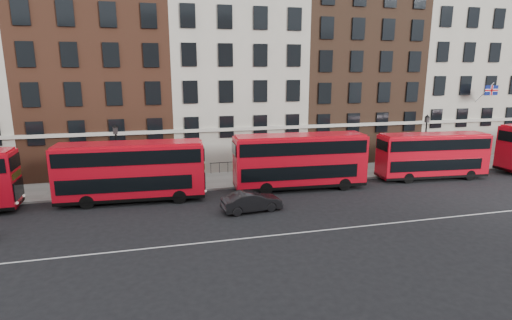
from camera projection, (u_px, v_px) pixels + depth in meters
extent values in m
plane|color=black|center=(287.00, 221.00, 25.84)|extent=(120.00, 120.00, 0.00)
cube|color=gray|center=(250.00, 178.00, 35.75)|extent=(80.00, 5.00, 0.15)
cube|color=gray|center=(257.00, 186.00, 33.38)|extent=(80.00, 0.30, 0.16)
cube|color=white|center=(298.00, 233.00, 23.95)|extent=(70.00, 0.12, 0.01)
cube|color=brown|center=(98.00, 54.00, 37.35)|extent=(12.80, 10.00, 22.00)
cube|color=#ACA898|center=(233.00, 70.00, 40.75)|extent=(12.80, 10.00, 19.00)
cube|color=brown|center=(348.00, 61.00, 43.59)|extent=(12.80, 10.00, 21.00)
cube|color=#B4AF9C|center=(447.00, 66.00, 46.76)|extent=(12.80, 10.00, 20.00)
cube|color=black|center=(19.00, 189.00, 27.70)|extent=(0.13, 2.13, 1.26)
cube|color=black|center=(17.00, 174.00, 27.47)|extent=(0.13, 1.84, 0.41)
cube|color=red|center=(131.00, 171.00, 29.20)|extent=(10.60, 3.09, 3.94)
cube|color=black|center=(133.00, 195.00, 29.61)|extent=(10.60, 3.13, 0.24)
cube|color=black|center=(128.00, 180.00, 29.29)|extent=(9.41, 3.10, 1.05)
cube|color=black|center=(130.00, 155.00, 28.93)|extent=(10.21, 3.14, 1.00)
cube|color=red|center=(129.00, 144.00, 28.75)|extent=(10.29, 2.87, 0.18)
cube|color=black|center=(204.00, 178.00, 30.35)|extent=(0.20, 2.20, 1.30)
cube|color=black|center=(204.00, 164.00, 30.11)|extent=(0.19, 1.90, 0.42)
cylinder|color=black|center=(179.00, 197.00, 29.16)|extent=(1.01, 0.34, 1.00)
cylinder|color=black|center=(179.00, 188.00, 31.30)|extent=(1.01, 0.34, 1.00)
cylinder|color=black|center=(87.00, 202.00, 27.98)|extent=(1.01, 0.34, 1.00)
cylinder|color=black|center=(93.00, 193.00, 30.12)|extent=(1.01, 0.34, 1.00)
cube|color=red|center=(300.00, 161.00, 32.32)|extent=(10.79, 3.12, 4.01)
cube|color=black|center=(299.00, 183.00, 32.74)|extent=(10.79, 3.16, 0.24)
cube|color=black|center=(296.00, 169.00, 32.42)|extent=(9.58, 3.13, 1.07)
cube|color=black|center=(300.00, 146.00, 32.05)|extent=(10.39, 3.18, 1.02)
cube|color=red|center=(300.00, 136.00, 31.87)|extent=(10.47, 2.90, 0.18)
cube|color=black|center=(361.00, 167.00, 33.50)|extent=(0.20, 2.24, 1.32)
cube|color=black|center=(362.00, 154.00, 33.26)|extent=(0.19, 1.93, 0.43)
cylinder|color=black|center=(344.00, 184.00, 32.29)|extent=(1.03, 0.34, 1.02)
cylinder|color=black|center=(334.00, 177.00, 34.47)|extent=(1.03, 0.34, 1.02)
cylinder|color=black|center=(266.00, 189.00, 31.08)|extent=(1.03, 0.34, 1.02)
cylinder|color=black|center=(260.00, 181.00, 33.25)|extent=(1.03, 0.34, 1.02)
cube|color=red|center=(432.00, 155.00, 35.36)|extent=(9.86, 3.08, 3.65)
cube|color=black|center=(431.00, 174.00, 35.74)|extent=(9.86, 3.12, 0.22)
cube|color=black|center=(429.00, 162.00, 35.45)|extent=(8.76, 3.07, 0.97)
cube|color=black|center=(434.00, 143.00, 35.11)|extent=(9.50, 3.13, 0.92)
cube|color=red|center=(435.00, 134.00, 34.94)|extent=(9.57, 2.88, 0.17)
cube|color=black|center=(481.00, 161.00, 36.31)|extent=(0.24, 2.03, 1.20)
cube|color=black|center=(482.00, 151.00, 36.09)|extent=(0.21, 1.76, 0.39)
cylinder|color=black|center=(470.00, 175.00, 35.25)|extent=(0.94, 0.33, 0.92)
cylinder|color=black|center=(455.00, 169.00, 37.24)|extent=(0.94, 0.33, 0.92)
cylinder|color=black|center=(408.00, 178.00, 34.29)|extent=(0.94, 0.33, 0.92)
cylinder|color=black|center=(396.00, 172.00, 36.28)|extent=(0.94, 0.33, 0.92)
cylinder|color=black|center=(512.00, 165.00, 38.92)|extent=(1.05, 0.37, 1.03)
imported|color=black|center=(252.00, 201.00, 27.52)|extent=(4.32, 1.92, 1.38)
cylinder|color=black|center=(118.00, 163.00, 31.29)|extent=(0.14, 0.14, 4.60)
cylinder|color=black|center=(120.00, 187.00, 31.73)|extent=(0.32, 0.32, 0.60)
cube|color=#262626|center=(115.00, 130.00, 30.72)|extent=(0.32, 0.32, 0.55)
cone|color=black|center=(115.00, 126.00, 30.65)|extent=(0.44, 0.44, 0.25)
cylinder|color=black|center=(425.00, 146.00, 37.96)|extent=(0.14, 0.14, 4.60)
cylinder|color=black|center=(423.00, 167.00, 38.41)|extent=(0.32, 0.32, 0.60)
cube|color=#262626|center=(427.00, 120.00, 37.40)|extent=(0.32, 0.32, 0.55)
cone|color=black|center=(427.00, 116.00, 37.32)|extent=(0.44, 0.44, 0.25)
cylinder|color=black|center=(511.00, 153.00, 39.67)|extent=(0.12, 0.12, 2.60)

